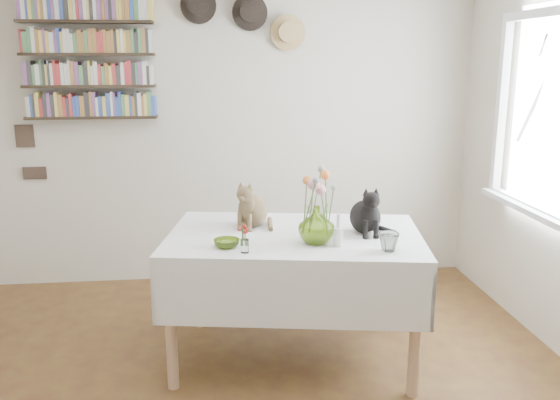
{
  "coord_description": "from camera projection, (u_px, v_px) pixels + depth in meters",
  "views": [
    {
      "loc": [
        -0.15,
        -2.65,
        1.84
      ],
      "look_at": [
        0.22,
        0.66,
        1.05
      ],
      "focal_mm": 38.0,
      "sensor_mm": 36.0,
      "label": 1
    }
  ],
  "objects": [
    {
      "name": "berry_jar",
      "position": [
        245.0,
        238.0,
        3.21
      ],
      "size": [
        0.05,
        0.05,
        0.18
      ],
      "color": "white",
      "rests_on": "dining_table"
    },
    {
      "name": "wall_art_plaques",
      "position": [
        29.0,
        152.0,
        4.73
      ],
      "size": [
        0.21,
        0.02,
        0.44
      ],
      "color": "#38281E",
      "rests_on": "room"
    },
    {
      "name": "drinking_glass",
      "position": [
        389.0,
        242.0,
        3.24
      ],
      "size": [
        0.13,
        0.13,
        0.1
      ],
      "primitive_type": "imported",
      "rotation": [
        0.0,
        0.0,
        -0.14
      ],
      "color": "white",
      "rests_on": "dining_table"
    },
    {
      "name": "tabby_cat",
      "position": [
        253.0,
        202.0,
        3.72
      ],
      "size": [
        0.3,
        0.33,
        0.31
      ],
      "primitive_type": null,
      "rotation": [
        0.0,
        0.0,
        -0.5
      ],
      "color": "brown",
      "rests_on": "dining_table"
    },
    {
      "name": "dining_table",
      "position": [
        294.0,
        265.0,
        3.63
      ],
      "size": [
        1.66,
        1.21,
        0.81
      ],
      "color": "white",
      "rests_on": "room"
    },
    {
      "name": "candlestick",
      "position": [
        338.0,
        235.0,
        3.33
      ],
      "size": [
        0.05,
        0.05,
        0.19
      ],
      "color": "white",
      "rests_on": "dining_table"
    },
    {
      "name": "green_bowl",
      "position": [
        227.0,
        243.0,
        3.32
      ],
      "size": [
        0.2,
        0.2,
        0.05
      ],
      "primitive_type": "imported",
      "rotation": [
        0.0,
        0.0,
        -0.5
      ],
      "color": "#98BA3C",
      "rests_on": "dining_table"
    },
    {
      "name": "window",
      "position": [
        558.0,
        133.0,
        3.66
      ],
      "size": [
        0.12,
        1.52,
        1.32
      ],
      "color": "white",
      "rests_on": "room"
    },
    {
      "name": "bookshelf_unit",
      "position": [
        88.0,
        59.0,
        4.55
      ],
      "size": [
        1.0,
        0.16,
        0.91
      ],
      "color": "black",
      "rests_on": "room"
    },
    {
      "name": "porcelain_figurine",
      "position": [
        370.0,
        228.0,
        3.53
      ],
      "size": [
        0.06,
        0.06,
        0.11
      ],
      "color": "white",
      "rests_on": "dining_table"
    },
    {
      "name": "room",
      "position": [
        249.0,
        192.0,
        2.71
      ],
      "size": [
        4.08,
        4.58,
        2.58
      ],
      "color": "brown",
      "rests_on": "ground"
    },
    {
      "name": "flower_bouquet",
      "position": [
        317.0,
        185.0,
        3.33
      ],
      "size": [
        0.17,
        0.13,
        0.39
      ],
      "color": "#4C7233",
      "rests_on": "flower_vase"
    },
    {
      "name": "black_cat",
      "position": [
        365.0,
        208.0,
        3.57
      ],
      "size": [
        0.21,
        0.27,
        0.31
      ],
      "primitive_type": null,
      "rotation": [
        0.0,
        0.0,
        0.04
      ],
      "color": "black",
      "rests_on": "dining_table"
    },
    {
      "name": "flower_vase",
      "position": [
        317.0,
        225.0,
        3.38
      ],
      "size": [
        0.26,
        0.26,
        0.22
      ],
      "primitive_type": "imported",
      "rotation": [
        0.0,
        0.0,
        -0.33
      ],
      "color": "#98BA3C",
      "rests_on": "dining_table"
    },
    {
      "name": "wall_hats",
      "position": [
        246.0,
        17.0,
        4.63
      ],
      "size": [
        0.98,
        0.09,
        0.48
      ],
      "color": "black",
      "rests_on": "room"
    }
  ]
}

